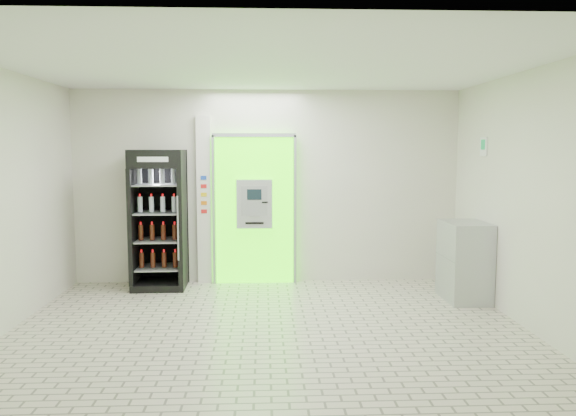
{
  "coord_description": "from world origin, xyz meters",
  "views": [
    {
      "loc": [
        -0.06,
        -6.27,
        2.09
      ],
      "look_at": [
        0.27,
        1.2,
        1.3
      ],
      "focal_mm": 35.0,
      "sensor_mm": 36.0,
      "label": 1
    }
  ],
  "objects": [
    {
      "name": "beverage_cooler",
      "position": [
        -1.63,
        2.15,
        1.0
      ],
      "size": [
        0.8,
        0.75,
        2.08
      ],
      "rotation": [
        0.0,
        0.0,
        0.02
      ],
      "color": "black",
      "rests_on": "ground"
    },
    {
      "name": "pillar",
      "position": [
        -0.98,
        2.45,
        1.3
      ],
      "size": [
        0.22,
        0.11,
        2.6
      ],
      "color": "silver",
      "rests_on": "ground"
    },
    {
      "name": "steel_cabinet",
      "position": [
        2.72,
        1.26,
        0.55
      ],
      "size": [
        0.55,
        0.82,
        1.09
      ],
      "rotation": [
        0.0,
        0.0,
        0.0
      ],
      "color": "#A6A9AE",
      "rests_on": "ground"
    },
    {
      "name": "ground",
      "position": [
        0.0,
        0.0,
        0.0
      ],
      "size": [
        6.0,
        6.0,
        0.0
      ],
      "primitive_type": "plane",
      "color": "#BCB39C",
      "rests_on": "ground"
    },
    {
      "name": "atm_assembly",
      "position": [
        -0.2,
        2.41,
        1.17
      ],
      "size": [
        1.3,
        0.24,
        2.33
      ],
      "color": "#36FA00",
      "rests_on": "ground"
    },
    {
      "name": "room_shell",
      "position": [
        0.0,
        0.0,
        1.84
      ],
      "size": [
        6.0,
        6.0,
        6.0
      ],
      "color": "silver",
      "rests_on": "ground"
    },
    {
      "name": "exit_sign",
      "position": [
        2.99,
        1.4,
        2.12
      ],
      "size": [
        0.02,
        0.22,
        0.26
      ],
      "color": "white",
      "rests_on": "room_shell"
    }
  ]
}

